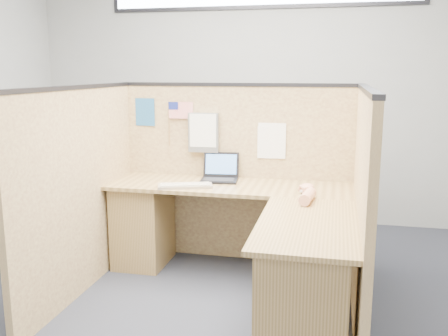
% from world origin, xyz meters
% --- Properties ---
extents(floor, '(5.00, 5.00, 0.00)m').
position_xyz_m(floor, '(0.00, 0.00, 0.00)').
color(floor, '#21262F').
rests_on(floor, ground).
extents(wall_back, '(5.00, 0.00, 5.00)m').
position_xyz_m(wall_back, '(0.00, 2.25, 1.40)').
color(wall_back, '#949698').
rests_on(wall_back, floor).
extents(cubicle_partitions, '(2.06, 1.83, 1.53)m').
position_xyz_m(cubicle_partitions, '(0.00, 0.43, 0.77)').
color(cubicle_partitions, brown).
rests_on(cubicle_partitions, floor).
extents(l_desk, '(1.95, 1.75, 0.73)m').
position_xyz_m(l_desk, '(0.18, 0.29, 0.39)').
color(l_desk, brown).
rests_on(l_desk, floor).
extents(laptop, '(0.32, 0.32, 0.22)m').
position_xyz_m(laptop, '(-0.11, 0.84, 0.78)').
color(laptop, black).
rests_on(laptop, l_desk).
extents(keyboard, '(0.45, 0.27, 0.03)m').
position_xyz_m(keyboard, '(-0.32, 0.51, 0.74)').
color(keyboard, gray).
rests_on(keyboard, l_desk).
extents(mouse, '(0.12, 0.08, 0.05)m').
position_xyz_m(mouse, '(0.63, 0.50, 0.75)').
color(mouse, silver).
rests_on(mouse, l_desk).
extents(hand_forearm, '(0.12, 0.43, 0.09)m').
position_xyz_m(hand_forearm, '(0.64, 0.35, 0.77)').
color(hand_forearm, tan).
rests_on(hand_forearm, l_desk).
extents(blue_poster, '(0.18, 0.02, 0.24)m').
position_xyz_m(blue_poster, '(-0.82, 0.97, 1.27)').
color(blue_poster, '#205995').
rests_on(blue_poster, cubicle_partitions).
extents(american_flag, '(0.22, 0.01, 0.38)m').
position_xyz_m(american_flag, '(-0.51, 0.96, 1.28)').
color(american_flag, olive).
rests_on(american_flag, cubicle_partitions).
extents(file_holder, '(0.26, 0.05, 0.33)m').
position_xyz_m(file_holder, '(-0.28, 0.94, 1.11)').
color(file_holder, slate).
rests_on(file_holder, cubicle_partitions).
extents(paper_left, '(0.21, 0.01, 0.27)m').
position_xyz_m(paper_left, '(0.28, 0.97, 1.04)').
color(paper_left, white).
rests_on(paper_left, cubicle_partitions).
extents(paper_right, '(0.23, 0.01, 0.30)m').
position_xyz_m(paper_right, '(0.30, 0.97, 1.06)').
color(paper_right, white).
rests_on(paper_right, cubicle_partitions).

